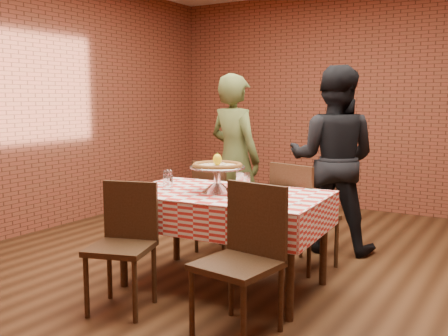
{
  "coord_description": "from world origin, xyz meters",
  "views": [
    {
      "loc": [
        1.99,
        -3.8,
        1.49
      ],
      "look_at": [
        -0.12,
        -0.33,
        0.94
      ],
      "focal_mm": 41.35,
      "sensor_mm": 36.0,
      "label": 1
    }
  ],
  "objects_px": {
    "pizza": "(217,166)",
    "chair_far_right": "(305,215)",
    "diner_olive": "(235,159)",
    "pizza_stand": "(217,179)",
    "water_glass_left": "(168,182)",
    "condiment_caddy": "(243,179)",
    "water_glass_right": "(168,177)",
    "chair_near_right": "(237,262)",
    "chair_near_left": "(121,249)",
    "table": "(224,240)",
    "chair_far_left": "(222,207)",
    "diner_black": "(333,159)"
  },
  "relations": [
    {
      "from": "pizza",
      "to": "chair_far_right",
      "type": "relative_size",
      "value": 0.42
    },
    {
      "from": "pizza",
      "to": "chair_far_right",
      "type": "bearing_deg",
      "value": 61.33
    },
    {
      "from": "diner_olive",
      "to": "pizza_stand",
      "type": "bearing_deg",
      "value": 128.16
    },
    {
      "from": "water_glass_left",
      "to": "condiment_caddy",
      "type": "xyz_separation_m",
      "value": [
        0.46,
        0.41,
        0.0
      ]
    },
    {
      "from": "diner_olive",
      "to": "water_glass_right",
      "type": "bearing_deg",
      "value": 103.61
    },
    {
      "from": "pizza",
      "to": "water_glass_left",
      "type": "xyz_separation_m",
      "value": [
        -0.4,
        -0.11,
        -0.14
      ]
    },
    {
      "from": "water_glass_left",
      "to": "chair_near_right",
      "type": "distance_m",
      "value": 1.17
    },
    {
      "from": "pizza",
      "to": "water_glass_right",
      "type": "distance_m",
      "value": 0.57
    },
    {
      "from": "pizza",
      "to": "chair_near_left",
      "type": "distance_m",
      "value": 0.98
    },
    {
      "from": "water_glass_right",
      "to": "table",
      "type": "bearing_deg",
      "value": -5.27
    },
    {
      "from": "chair_near_right",
      "to": "diner_olive",
      "type": "relative_size",
      "value": 0.54
    },
    {
      "from": "table",
      "to": "pizza",
      "type": "distance_m",
      "value": 0.59
    },
    {
      "from": "chair_near_left",
      "to": "chair_far_left",
      "type": "height_order",
      "value": "chair_far_left"
    },
    {
      "from": "chair_near_right",
      "to": "diner_olive",
      "type": "height_order",
      "value": "diner_olive"
    },
    {
      "from": "pizza",
      "to": "water_glass_right",
      "type": "height_order",
      "value": "pizza"
    },
    {
      "from": "chair_far_right",
      "to": "diner_olive",
      "type": "xyz_separation_m",
      "value": [
        -0.96,
        0.42,
        0.4
      ]
    },
    {
      "from": "water_glass_left",
      "to": "chair_far_left",
      "type": "xyz_separation_m",
      "value": [
        -0.04,
        0.89,
        -0.37
      ]
    },
    {
      "from": "water_glass_right",
      "to": "chair_far_right",
      "type": "bearing_deg",
      "value": 35.94
    },
    {
      "from": "diner_black",
      "to": "pizza",
      "type": "bearing_deg",
      "value": 62.5
    },
    {
      "from": "table",
      "to": "diner_olive",
      "type": "distance_m",
      "value": 1.4
    },
    {
      "from": "condiment_caddy",
      "to": "diner_black",
      "type": "relative_size",
      "value": 0.07
    },
    {
      "from": "water_glass_left",
      "to": "condiment_caddy",
      "type": "height_order",
      "value": "condiment_caddy"
    },
    {
      "from": "diner_olive",
      "to": "diner_black",
      "type": "bearing_deg",
      "value": -153.37
    },
    {
      "from": "chair_far_left",
      "to": "water_glass_left",
      "type": "bearing_deg",
      "value": 102.74
    },
    {
      "from": "chair_far_right",
      "to": "diner_black",
      "type": "relative_size",
      "value": 0.52
    },
    {
      "from": "pizza",
      "to": "chair_near_right",
      "type": "bearing_deg",
      "value": -50.0
    },
    {
      "from": "pizza",
      "to": "diner_olive",
      "type": "xyz_separation_m",
      "value": [
        -0.54,
        1.19,
        -0.1
      ]
    },
    {
      "from": "water_glass_left",
      "to": "chair_near_left",
      "type": "xyz_separation_m",
      "value": [
        0.08,
        -0.66,
        -0.37
      ]
    },
    {
      "from": "table",
      "to": "chair_near_right",
      "type": "xyz_separation_m",
      "value": [
        0.52,
        -0.69,
        0.1
      ]
    },
    {
      "from": "chair_near_right",
      "to": "diner_olive",
      "type": "distance_m",
      "value": 2.2
    },
    {
      "from": "chair_near_right",
      "to": "water_glass_left",
      "type": "bearing_deg",
      "value": 156.95
    },
    {
      "from": "chair_near_left",
      "to": "diner_olive",
      "type": "xyz_separation_m",
      "value": [
        -0.22,
        1.96,
        0.42
      ]
    },
    {
      "from": "table",
      "to": "diner_black",
      "type": "xyz_separation_m",
      "value": [
        0.39,
        1.39,
        0.52
      ]
    },
    {
      "from": "table",
      "to": "pizza_stand",
      "type": "distance_m",
      "value": 0.48
    },
    {
      "from": "table",
      "to": "chair_near_right",
      "type": "distance_m",
      "value": 0.87
    },
    {
      "from": "water_glass_left",
      "to": "diner_black",
      "type": "bearing_deg",
      "value": 61.29
    },
    {
      "from": "water_glass_right",
      "to": "diner_black",
      "type": "xyz_separation_m",
      "value": [
        0.98,
        1.34,
        0.08
      ]
    },
    {
      "from": "pizza_stand",
      "to": "chair_far_left",
      "type": "height_order",
      "value": "pizza_stand"
    },
    {
      "from": "pizza_stand",
      "to": "chair_near_left",
      "type": "bearing_deg",
      "value": -112.32
    },
    {
      "from": "water_glass_right",
      "to": "condiment_caddy",
      "type": "relative_size",
      "value": 0.97
    },
    {
      "from": "chair_near_right",
      "to": "chair_far_left",
      "type": "relative_size",
      "value": 1.05
    },
    {
      "from": "chair_far_left",
      "to": "diner_black",
      "type": "xyz_separation_m",
      "value": [
        0.87,
        0.63,
        0.45
      ]
    },
    {
      "from": "pizza",
      "to": "condiment_caddy",
      "type": "height_order",
      "value": "pizza"
    },
    {
      "from": "pizza_stand",
      "to": "chair_far_right",
      "type": "bearing_deg",
      "value": 61.33
    },
    {
      "from": "chair_near_left",
      "to": "chair_far_right",
      "type": "height_order",
      "value": "chair_far_right"
    },
    {
      "from": "pizza",
      "to": "chair_near_left",
      "type": "bearing_deg",
      "value": -112.32
    },
    {
      "from": "water_glass_right",
      "to": "chair_near_right",
      "type": "bearing_deg",
      "value": -34.0
    },
    {
      "from": "water_glass_left",
      "to": "diner_olive",
      "type": "bearing_deg",
      "value": 96.1
    },
    {
      "from": "water_glass_right",
      "to": "chair_far_left",
      "type": "xyz_separation_m",
      "value": [
        0.11,
        0.71,
        -0.37
      ]
    },
    {
      "from": "diner_black",
      "to": "table",
      "type": "bearing_deg",
      "value": 64.09
    }
  ]
}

